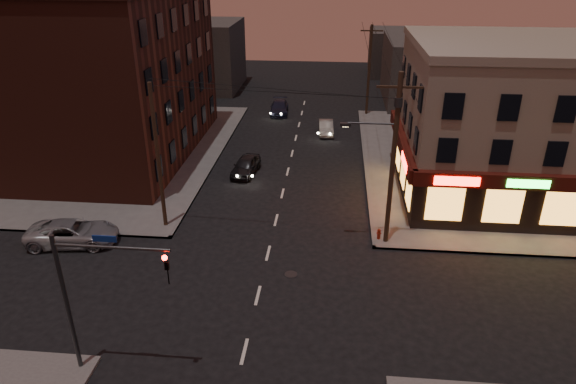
# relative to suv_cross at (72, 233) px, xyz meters

# --- Properties ---
(ground) EXTENTS (120.00, 120.00, 0.00)m
(ground) POSITION_rel_suv_cross_xyz_m (11.59, -4.00, -0.72)
(ground) COLOR black
(ground) RESTS_ON ground
(sidewalk_ne) EXTENTS (24.00, 28.00, 0.15)m
(sidewalk_ne) POSITION_rel_suv_cross_xyz_m (29.59, 15.00, -0.65)
(sidewalk_ne) COLOR #514F4C
(sidewalk_ne) RESTS_ON ground
(sidewalk_nw) EXTENTS (24.00, 28.00, 0.15)m
(sidewalk_nw) POSITION_rel_suv_cross_xyz_m (-6.41, 15.00, -0.65)
(sidewalk_nw) COLOR #514F4C
(sidewalk_nw) RESTS_ON ground
(pizza_building) EXTENTS (15.85, 12.85, 10.50)m
(pizza_building) POSITION_rel_suv_cross_xyz_m (27.52, 9.43, 4.63)
(pizza_building) COLOR gray
(pizza_building) RESTS_ON sidewalk_ne
(brick_apartment) EXTENTS (12.00, 20.00, 13.00)m
(brick_apartment) POSITION_rel_suv_cross_xyz_m (-2.91, 15.00, 5.93)
(brick_apartment) COLOR #482017
(brick_apartment) RESTS_ON sidewalk_nw
(bg_building_ne_a) EXTENTS (10.00, 12.00, 7.00)m
(bg_building_ne_a) POSITION_rel_suv_cross_xyz_m (25.59, 34.00, 2.78)
(bg_building_ne_a) COLOR #3F3D3A
(bg_building_ne_a) RESTS_ON ground
(bg_building_nw) EXTENTS (9.00, 10.00, 8.00)m
(bg_building_nw) POSITION_rel_suv_cross_xyz_m (-1.41, 38.00, 3.28)
(bg_building_nw) COLOR #3F3D3A
(bg_building_nw) RESTS_ON ground
(bg_building_ne_b) EXTENTS (8.00, 8.00, 6.00)m
(bg_building_ne_b) POSITION_rel_suv_cross_xyz_m (23.59, 48.00, 2.28)
(bg_building_ne_b) COLOR #3F3D3A
(bg_building_ne_b) RESTS_ON ground
(utility_pole_main) EXTENTS (4.20, 0.44, 10.00)m
(utility_pole_main) POSITION_rel_suv_cross_xyz_m (18.27, 1.80, 5.04)
(utility_pole_main) COLOR #382619
(utility_pole_main) RESTS_ON sidewalk_ne
(utility_pole_far) EXTENTS (0.26, 0.26, 9.00)m
(utility_pole_far) POSITION_rel_suv_cross_xyz_m (18.39, 28.00, 3.93)
(utility_pole_far) COLOR #382619
(utility_pole_far) RESTS_ON sidewalk_ne
(utility_pole_west) EXTENTS (0.24, 0.24, 9.00)m
(utility_pole_west) POSITION_rel_suv_cross_xyz_m (4.79, 2.50, 3.93)
(utility_pole_west) COLOR #382619
(utility_pole_west) RESTS_ON sidewalk_nw
(traffic_signal) EXTENTS (4.49, 0.32, 6.47)m
(traffic_signal) POSITION_rel_suv_cross_xyz_m (6.02, -9.60, 3.44)
(traffic_signal) COLOR #333538
(traffic_signal) RESTS_ON ground
(suv_cross) EXTENTS (5.46, 3.05, 1.44)m
(suv_cross) POSITION_rel_suv_cross_xyz_m (0.00, 0.00, 0.00)
(suv_cross) COLOR gray
(suv_cross) RESTS_ON ground
(sedan_near) EXTENTS (2.12, 4.18, 1.36)m
(sedan_near) POSITION_rel_suv_cross_xyz_m (8.39, 11.29, -0.04)
(sedan_near) COLOR black
(sedan_near) RESTS_ON ground
(sedan_mid) EXTENTS (1.55, 3.82, 1.23)m
(sedan_mid) POSITION_rel_suv_cross_xyz_m (14.31, 21.46, -0.10)
(sedan_mid) COLOR gray
(sedan_mid) RESTS_ON ground
(sedan_far) EXTENTS (2.09, 4.57, 1.30)m
(sedan_far) POSITION_rel_suv_cross_xyz_m (9.21, 27.58, -0.07)
(sedan_far) COLOR black
(sedan_far) RESTS_ON ground
(fire_hydrant) EXTENTS (0.29, 0.29, 0.66)m
(fire_hydrant) POSITION_rel_suv_cross_xyz_m (17.99, 2.00, -0.21)
(fire_hydrant) COLOR maroon
(fire_hydrant) RESTS_ON sidewalk_ne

